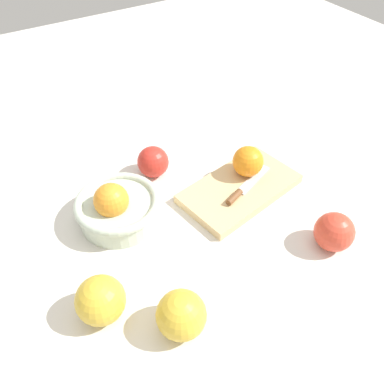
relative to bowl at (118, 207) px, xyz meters
name	(u,v)px	position (x,y,z in m)	size (l,w,h in m)	color
ground_plane	(193,230)	(0.11, -0.10, -0.04)	(2.40, 2.40, 0.00)	silver
bowl	(118,207)	(0.00, 0.00, 0.00)	(0.17, 0.17, 0.10)	beige
cutting_board	(240,189)	(0.26, -0.06, -0.03)	(0.26, 0.14, 0.02)	#DBB77F
orange_on_board	(248,161)	(0.30, -0.04, 0.02)	(0.07, 0.07, 0.07)	orange
knife	(243,189)	(0.25, -0.08, -0.01)	(0.15, 0.07, 0.01)	silver
apple_front_right	(334,232)	(0.32, -0.28, 0.00)	(0.08, 0.08, 0.08)	#D6422D
apple_back_center	(153,162)	(0.13, 0.09, 0.00)	(0.07, 0.07, 0.07)	red
apple_front_left	(181,315)	(-0.01, -0.27, 0.00)	(0.08, 0.08, 0.08)	gold
apple_front_left_2	(101,300)	(-0.11, -0.18, 0.01)	(0.08, 0.08, 0.08)	gold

